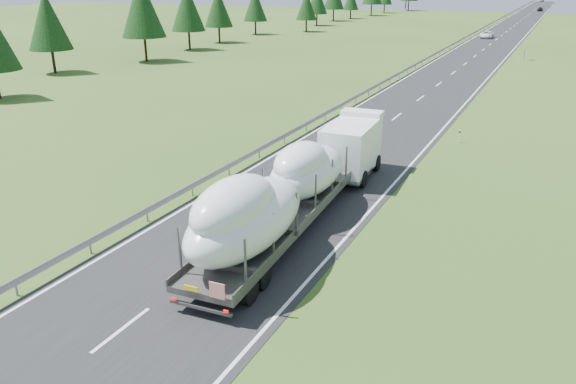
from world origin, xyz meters
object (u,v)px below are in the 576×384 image
at_px(boat_truck, 292,184).
at_px(distant_van, 487,35).
at_px(distant_car_blue, 542,0).
at_px(distant_car_dark, 540,9).
at_px(highway_sign, 525,48).

bearing_deg(boat_truck, distant_van, 92.26).
bearing_deg(distant_van, distant_car_blue, 89.81).
height_order(distant_van, distant_car_dark, distant_car_dark).
bearing_deg(distant_car_blue, distant_car_dark, -88.49).
relative_size(highway_sign, distant_car_blue, 0.56).
height_order(boat_truck, distant_car_blue, boat_truck).
distance_m(boat_truck, distant_car_blue, 287.98).
height_order(distant_car_dark, distant_car_blue, distant_car_blue).
height_order(boat_truck, distant_van, boat_truck).
relative_size(boat_truck, distant_van, 4.10).
distance_m(highway_sign, distant_car_blue, 218.65).
bearing_deg(boat_truck, distant_car_blue, 90.66).
xyz_separation_m(boat_truck, distant_van, (-3.94, 99.75, -1.68)).
height_order(distant_van, distant_car_blue, distant_car_blue).
relative_size(distant_van, distant_car_dark, 1.11).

